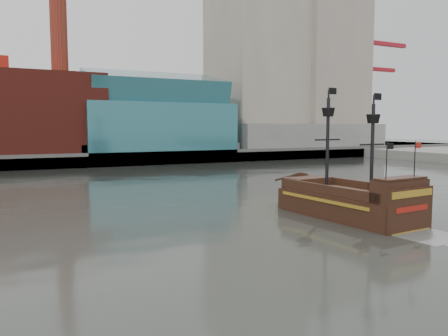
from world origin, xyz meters
TOP-DOWN VIEW (x-y plane):
  - ground at (0.00, 0.00)m, footprint 400.00×400.00m
  - promenade_far at (0.00, 92.00)m, footprint 220.00×60.00m
  - seawall at (0.00, 62.50)m, footprint 220.00×1.00m
  - skyline at (5.21, 84.56)m, footprint 149.00×45.00m
  - crane_a at (78.63, 82.00)m, footprint 22.50×4.00m
  - crane_b at (88.23, 92.00)m, footprint 19.10×4.00m
  - pirate_ship at (6.51, 8.52)m, footprint 5.72×15.23m

SIDE VIEW (x-z plane):
  - ground at x=0.00m, z-range 0.00..0.00m
  - promenade_far at x=0.00m, z-range 0.00..2.00m
  - pirate_ship at x=6.51m, z-range -4.57..6.59m
  - seawall at x=0.00m, z-range 0.00..2.60m
  - crane_b at x=88.23m, z-range 2.45..28.70m
  - crane_a at x=78.63m, z-range 2.99..35.24m
  - skyline at x=5.21m, z-range -6.45..55.55m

